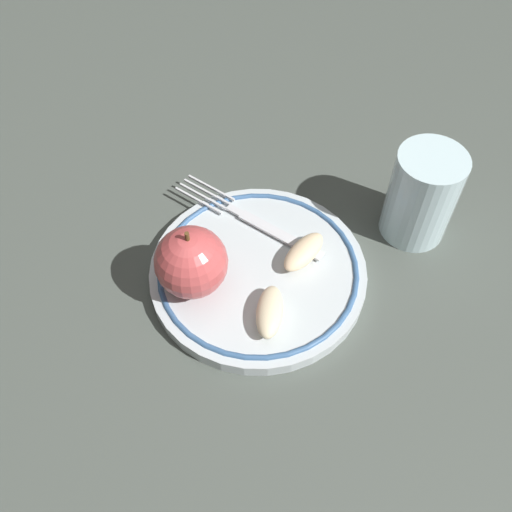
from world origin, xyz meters
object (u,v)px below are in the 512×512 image
(apple_slice_front, at_px, (304,252))
(apple_red_whole, at_px, (191,262))
(plate, at_px, (256,272))
(drinking_glass, at_px, (422,195))
(apple_slice_back, at_px, (270,312))
(fork, at_px, (253,220))

(apple_slice_front, bearing_deg, apple_red_whole, 145.18)
(plate, distance_m, drinking_glass, 0.20)
(apple_red_whole, bearing_deg, apple_slice_front, 101.69)
(plate, distance_m, apple_slice_back, 0.06)
(apple_red_whole, distance_m, fork, 0.11)
(apple_slice_back, xyz_separation_m, fork, (-0.12, -0.01, -0.01))
(apple_red_whole, xyz_separation_m, apple_slice_front, (-0.02, 0.12, -0.03))
(plate, height_order, apple_slice_back, apple_slice_back)
(plate, height_order, drinking_glass, drinking_glass)
(fork, bearing_deg, drinking_glass, -143.37)
(apple_slice_back, distance_m, drinking_glass, 0.21)
(apple_red_whole, relative_size, apple_slice_back, 1.38)
(fork, bearing_deg, plate, 128.44)
(apple_slice_back, bearing_deg, drinking_glass, 134.93)
(plate, bearing_deg, apple_slice_back, 8.10)
(plate, relative_size, drinking_glass, 2.11)
(plate, xyz_separation_m, fork, (-0.06, 0.00, 0.01))
(plate, bearing_deg, fork, 179.03)
(apple_slice_front, bearing_deg, apple_slice_back, -167.72)
(apple_slice_front, relative_size, drinking_glass, 0.55)
(apple_slice_front, bearing_deg, plate, 143.82)
(apple_red_whole, relative_size, apple_slice_front, 1.38)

